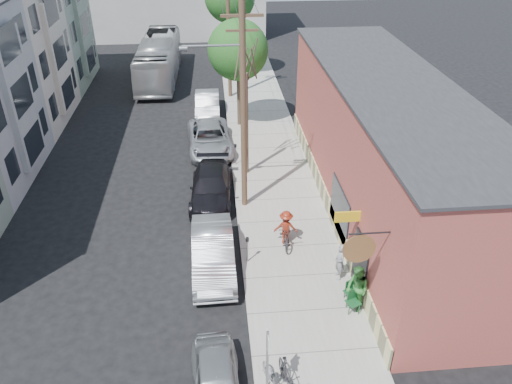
{
  "coord_description": "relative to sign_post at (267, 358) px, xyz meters",
  "views": [
    {
      "loc": [
        1.1,
        -15.59,
        13.75
      ],
      "look_at": [
        2.93,
        4.56,
        1.5
      ],
      "focal_mm": 35.0,
      "sensor_mm": 36.0,
      "label": 1
    }
  ],
  "objects": [
    {
      "name": "patron_green",
      "position": [
        3.74,
        3.5,
        -0.72
      ],
      "size": [
        0.99,
        1.12,
        1.92
      ],
      "primitive_type": "imported",
      "rotation": [
        0.0,
        0.0,
        -1.24
      ],
      "color": "#2D702C",
      "rests_on": "sidewalk"
    },
    {
      "name": "utility_pole_far",
      "position": [
        0.1,
        26.84,
        3.51
      ],
      "size": [
        1.8,
        0.28,
        10.0
      ],
      "color": "#503A28",
      "rests_on": "sidewalk"
    },
    {
      "name": "patio_chair_b",
      "position": [
        3.67,
        3.89,
        -1.24
      ],
      "size": [
        0.66,
        0.66,
        0.88
      ],
      "primitive_type": null,
      "rotation": [
        0.0,
        0.0,
        0.41
      ],
      "color": "#144822",
      "rests_on": "sidewalk"
    },
    {
      "name": "utility_pole_near",
      "position": [
        0.04,
        11.21,
        3.58
      ],
      "size": [
        3.57,
        0.28,
        10.0
      ],
      "color": "#503A28",
      "rests_on": "sidewalk"
    },
    {
      "name": "car_4",
      "position": [
        -1.67,
        23.49,
        -1.04
      ],
      "size": [
        1.68,
        4.79,
        1.58
      ],
      "primitive_type": "imported",
      "rotation": [
        0.0,
        0.0,
        -0.0
      ],
      "color": "#AFB0B8",
      "rests_on": "ground"
    },
    {
      "name": "cafe_building",
      "position": [
        6.64,
        10.54,
        1.47
      ],
      "size": [
        6.6,
        20.2,
        6.61
      ],
      "color": "#9D423A",
      "rests_on": "ground"
    },
    {
      "name": "parked_bike_b",
      "position": [
        0.2,
        0.16,
        -1.23
      ],
      "size": [
        1.0,
        1.83,
        0.91
      ],
      "primitive_type": "imported",
      "rotation": [
        0.0,
        0.0,
        0.24
      ],
      "color": "slate",
      "rests_on": "sidewalk"
    },
    {
      "name": "patron_grey",
      "position": [
        3.52,
        5.28,
        -0.87
      ],
      "size": [
        0.43,
        0.62,
        1.63
      ],
      "primitive_type": "imported",
      "rotation": [
        0.0,
        0.0,
        -1.5
      ],
      "color": "gray",
      "rests_on": "sidewalk"
    },
    {
      "name": "parking_meter_far",
      "position": [
        -0.1,
        15.6,
        -0.85
      ],
      "size": [
        0.14,
        0.14,
        1.24
      ],
      "color": "slate",
      "rests_on": "sidewalk"
    },
    {
      "name": "bus",
      "position": [
        -5.6,
        31.99,
        -0.15
      ],
      "size": [
        3.08,
        12.16,
        3.37
      ],
      "primitive_type": "imported",
      "rotation": [
        0.0,
        0.0,
        -0.02
      ],
      "color": "silver",
      "rests_on": "ground"
    },
    {
      "name": "car_3",
      "position": [
        -1.57,
        17.85,
        -1.07
      ],
      "size": [
        2.88,
        5.65,
        1.53
      ],
      "primitive_type": "imported",
      "rotation": [
        0.0,
        0.0,
        0.06
      ],
      "color": "#AFB1B7",
      "rests_on": "ground"
    },
    {
      "name": "sign_post",
      "position": [
        0.0,
        0.0,
        0.0
      ],
      "size": [
        0.07,
        0.45,
        2.8
      ],
      "color": "slate",
      "rests_on": "sidewalk"
    },
    {
      "name": "parked_bike_a",
      "position": [
        0.65,
        0.12,
        -1.13
      ],
      "size": [
        0.78,
        1.91,
        1.11
      ],
      "primitive_type": "imported",
      "rotation": [
        0.0,
        0.0,
        0.14
      ],
      "color": "black",
      "rests_on": "sidewalk"
    },
    {
      "name": "cyclist_bike",
      "position": [
        1.7,
        7.83,
        -1.13
      ],
      "size": [
        0.85,
        2.15,
        1.11
      ],
      "primitive_type": "imported",
      "rotation": [
        0.0,
        0.0,
        -0.06
      ],
      "color": "black",
      "rests_on": "sidewalk"
    },
    {
      "name": "car_0",
      "position": [
        -1.55,
        0.17,
        -1.18
      ],
      "size": [
        1.75,
        3.9,
        1.3
      ],
      "primitive_type": "imported",
      "rotation": [
        0.0,
        0.0,
        0.06
      ],
      "color": "#979C9E",
      "rests_on": "ground"
    },
    {
      "name": "parking_meter_near",
      "position": [
        -0.1,
        6.65,
        -0.85
      ],
      "size": [
        0.14,
        0.14,
        1.24
      ],
      "color": "slate",
      "rests_on": "sidewalk"
    },
    {
      "name": "cyclist",
      "position": [
        1.7,
        7.83,
        -0.86
      ],
      "size": [
        1.15,
        0.78,
        1.64
      ],
      "primitive_type": "imported",
      "rotation": [
        0.0,
        0.0,
        2.98
      ],
      "color": "maroon",
      "rests_on": "sidewalk"
    },
    {
      "name": "ground",
      "position": [
        -2.35,
        5.54,
        -1.83
      ],
      "size": [
        120.0,
        120.0,
        0.0
      ],
      "primitive_type": "plane",
      "color": "black"
    },
    {
      "name": "tree_leafy_mid",
      "position": [
        0.45,
        21.32,
        3.33
      ],
      "size": [
        3.83,
        3.83,
        6.94
      ],
      "color": "#44392C",
      "rests_on": "sidewalk"
    },
    {
      "name": "patio_chair_a",
      "position": [
        3.61,
        3.35,
        -1.24
      ],
      "size": [
        0.65,
        0.65,
        0.88
      ],
      "primitive_type": null,
      "rotation": [
        0.0,
        0.0,
        0.38
      ],
      "color": "#144822",
      "rests_on": "sidewalk"
    },
    {
      "name": "car_2",
      "position": [
        -1.55,
        12.05,
        -1.09
      ],
      "size": [
        2.37,
        5.21,
        1.48
      ],
      "primitive_type": "imported",
      "rotation": [
        0.0,
        0.0,
        -0.06
      ],
      "color": "black",
      "rests_on": "ground"
    },
    {
      "name": "sidewalk",
      "position": [
        1.9,
        16.54,
        -1.76
      ],
      "size": [
        4.5,
        58.0,
        0.15
      ],
      "primitive_type": "cube",
      "color": "#9C9A91",
      "rests_on": "ground"
    },
    {
      "name": "car_1",
      "position": [
        -1.55,
        6.52,
        -1.02
      ],
      "size": [
        1.82,
        4.99,
        1.63
      ],
      "primitive_type": "imported",
      "rotation": [
        0.0,
        0.0,
        0.02
      ],
      "color": "silver",
      "rests_on": "ground"
    },
    {
      "name": "tree_bare",
      "position": [
        0.45,
        14.56,
        1.17
      ],
      "size": [
        0.24,
        0.24,
        5.71
      ],
      "color": "#44392C",
      "rests_on": "sidewalk"
    }
  ]
}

